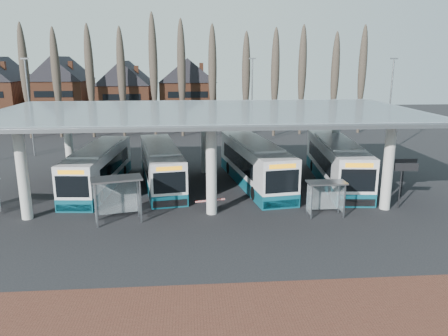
{
  "coord_description": "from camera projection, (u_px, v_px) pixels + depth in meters",
  "views": [
    {
      "loc": [
        -1.38,
        -25.18,
        10.13
      ],
      "look_at": [
        1.19,
        7.0,
        2.0
      ],
      "focal_mm": 35.0,
      "sensor_mm": 36.0,
      "label": 1
    }
  ],
  "objects": [
    {
      "name": "lamp_post_a",
      "position": [
        29.0,
        106.0,
        45.49
      ],
      "size": [
        0.8,
        0.16,
        10.17
      ],
      "color": "slate",
      "rests_on": "ground"
    },
    {
      "name": "info_sign_0",
      "position": [
        402.0,
        171.0,
        29.76
      ],
      "size": [
        2.15,
        0.39,
        3.2
      ],
      "rotation": [
        0.0,
        0.0,
        -0.13
      ],
      "color": "black",
      "rests_on": "ground"
    },
    {
      "name": "bus_2",
      "position": [
        254.0,
        164.0,
        35.89
      ],
      "size": [
        4.61,
        13.14,
        3.58
      ],
      "rotation": [
        0.0,
        0.0,
        0.15
      ],
      "color": "white",
      "rests_on": "ground"
    },
    {
      "name": "info_sign_1",
      "position": [
        404.0,
        165.0,
        32.41
      ],
      "size": [
        1.96,
        0.15,
        2.91
      ],
      "rotation": [
        0.0,
        0.0,
        0.02
      ],
      "color": "black",
      "rests_on": "ground"
    },
    {
      "name": "station_canopy",
      "position": [
        207.0,
        118.0,
        33.26
      ],
      "size": [
        32.0,
        16.0,
        6.34
      ],
      "color": "beige",
      "rests_on": "ground"
    },
    {
      "name": "bus_3",
      "position": [
        336.0,
        163.0,
        36.32
      ],
      "size": [
        4.04,
        13.1,
        3.58
      ],
      "rotation": [
        0.0,
        0.0,
        -0.1
      ],
      "color": "white",
      "rests_on": "ground"
    },
    {
      "name": "townhouse_row",
      "position": [
        95.0,
        86.0,
        66.78
      ],
      "size": [
        36.8,
        10.3,
        12.25
      ],
      "color": "brown",
      "rests_on": "ground"
    },
    {
      "name": "bus_0",
      "position": [
        99.0,
        169.0,
        34.91
      ],
      "size": [
        3.6,
        12.11,
        3.31
      ],
      "rotation": [
        0.0,
        0.0,
        -0.09
      ],
      "color": "white",
      "rests_on": "ground"
    },
    {
      "name": "shelter_2",
      "position": [
        326.0,
        191.0,
        28.59
      ],
      "size": [
        2.53,
        1.27,
        2.34
      ],
      "rotation": [
        0.0,
        0.0,
        0.01
      ],
      "color": "gray",
      "rests_on": "ground"
    },
    {
      "name": "bus_1",
      "position": [
        161.0,
        166.0,
        35.67
      ],
      "size": [
        4.4,
        12.24,
        3.33
      ],
      "rotation": [
        0.0,
        0.0,
        0.16
      ],
      "color": "white",
      "rests_on": "ground"
    },
    {
      "name": "shelter_1",
      "position": [
        117.0,
        189.0,
        27.49
      ],
      "size": [
        3.41,
        2.27,
        2.9
      ],
      "rotation": [
        0.0,
        0.0,
        0.24
      ],
      "color": "gray",
      "rests_on": "ground"
    },
    {
      "name": "lamp_post_c",
      "position": [
        390.0,
        105.0,
        46.49
      ],
      "size": [
        0.8,
        0.16,
        10.17
      ],
      "color": "slate",
      "rests_on": "ground"
    },
    {
      "name": "lamp_post_b",
      "position": [
        252.0,
        100.0,
        51.21
      ],
      "size": [
        0.8,
        0.16,
        10.17
      ],
      "color": "slate",
      "rests_on": "ground"
    },
    {
      "name": "poplar_row",
      "position": [
        199.0,
        69.0,
        56.67
      ],
      "size": [
        45.1,
        1.1,
        14.5
      ],
      "color": "#473D33",
      "rests_on": "ground"
    },
    {
      "name": "ground",
      "position": [
        214.0,
        227.0,
        26.92
      ],
      "size": [
        140.0,
        140.0,
        0.0
      ],
      "primitive_type": "plane",
      "color": "black",
      "rests_on": "ground"
    },
    {
      "name": "barrier",
      "position": [
        210.0,
        201.0,
        29.35
      ],
      "size": [
        2.01,
        0.78,
        1.02
      ],
      "rotation": [
        0.0,
        0.0,
        0.23
      ],
      "color": "black",
      "rests_on": "ground"
    }
  ]
}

